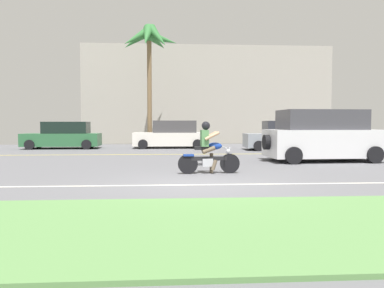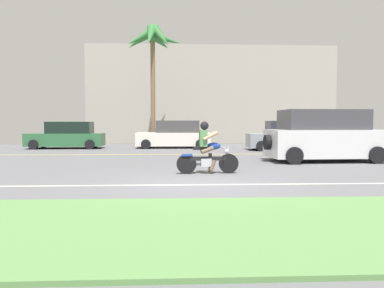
{
  "view_description": "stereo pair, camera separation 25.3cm",
  "coord_description": "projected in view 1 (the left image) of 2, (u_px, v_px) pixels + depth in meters",
  "views": [
    {
      "loc": [
        -0.84,
        -9.46,
        1.49
      ],
      "look_at": [
        0.06,
        3.98,
        0.76
      ],
      "focal_mm": 35.93,
      "sensor_mm": 36.0,
      "label": 1
    },
    {
      "loc": [
        -0.59,
        -9.47,
        1.49
      ],
      "look_at": [
        0.06,
        3.98,
        0.76
      ],
      "focal_mm": 35.93,
      "sensor_mm": 36.0,
      "label": 2
    }
  ],
  "objects": [
    {
      "name": "ground",
      "position": [
        192.0,
        170.0,
        12.55
      ],
      "size": [
        56.0,
        30.0,
        0.04
      ],
      "primitive_type": "cube",
      "color": "slate"
    },
    {
      "name": "parked_car_2",
      "position": [
        283.0,
        136.0,
        21.46
      ],
      "size": [
        4.11,
        2.03,
        1.63
      ],
      "color": "#8C939E",
      "rests_on": "ground"
    },
    {
      "name": "motorcyclist",
      "position": [
        208.0,
        152.0,
        11.37
      ],
      "size": [
        1.85,
        0.6,
        1.55
      ],
      "color": "black",
      "rests_on": "ground"
    },
    {
      "name": "lane_line_far",
      "position": [
        184.0,
        154.0,
        18.47
      ],
      "size": [
        50.4,
        0.12,
        0.01
      ],
      "primitive_type": "cube",
      "color": "yellow",
      "rests_on": "ground"
    },
    {
      "name": "grass_median",
      "position": [
        226.0,
        226.0,
        5.47
      ],
      "size": [
        56.0,
        3.8,
        0.06
      ],
      "primitive_type": "cube",
      "color": "#5B8C4C",
      "rests_on": "ground"
    },
    {
      "name": "building_far",
      "position": [
        206.0,
        96.0,
        30.44
      ],
      "size": [
        18.71,
        4.0,
        7.31
      ],
      "primitive_type": "cube",
      "color": "#A8A399",
      "rests_on": "ground"
    },
    {
      "name": "palm_tree_0",
      "position": [
        149.0,
        43.0,
        24.65
      ],
      "size": [
        3.72,
        3.65,
        7.79
      ],
      "color": "brown",
      "rests_on": "ground"
    },
    {
      "name": "parked_car_0",
      "position": [
        63.0,
        136.0,
        22.63
      ],
      "size": [
        4.42,
        1.97,
        1.58
      ],
      "color": "#2D663D",
      "rests_on": "ground"
    },
    {
      "name": "suv_nearby",
      "position": [
        322.0,
        136.0,
        15.09
      ],
      "size": [
        4.61,
        2.35,
        2.01
      ],
      "color": "silver",
      "rests_on": "ground"
    },
    {
      "name": "parked_car_1",
      "position": [
        171.0,
        135.0,
        23.21
      ],
      "size": [
        4.41,
        2.04,
        1.65
      ],
      "color": "white",
      "rests_on": "ground"
    },
    {
      "name": "lane_line_near",
      "position": [
        201.0,
        185.0,
        9.31
      ],
      "size": [
        50.4,
        0.12,
        0.01
      ],
      "primitive_type": "cube",
      "color": "silver",
      "rests_on": "ground"
    }
  ]
}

